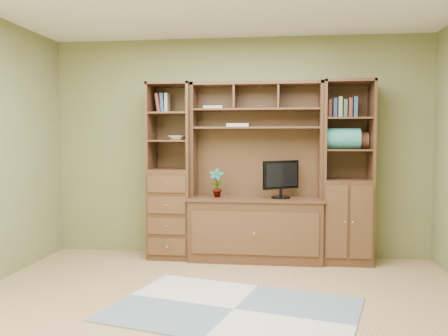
# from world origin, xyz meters

# --- Properties ---
(room) EXTENTS (4.60, 4.10, 2.64)m
(room) POSITION_xyz_m (0.00, 0.00, 1.30)
(room) COLOR tan
(room) RESTS_ON ground
(center_hutch) EXTENTS (1.54, 0.53, 2.05)m
(center_hutch) POSITION_xyz_m (0.23, 1.73, 1.02)
(center_hutch) COLOR #432817
(center_hutch) RESTS_ON ground
(left_tower) EXTENTS (0.50, 0.45, 2.05)m
(left_tower) POSITION_xyz_m (-0.77, 1.77, 1.02)
(left_tower) COLOR #432817
(left_tower) RESTS_ON ground
(right_tower) EXTENTS (0.55, 0.45, 2.05)m
(right_tower) POSITION_xyz_m (1.25, 1.77, 1.02)
(right_tower) COLOR #432817
(right_tower) RESTS_ON ground
(rug) EXTENTS (2.22, 1.75, 0.01)m
(rug) POSITION_xyz_m (0.14, 0.11, 0.01)
(rug) COLOR #979C9C
(rug) RESTS_ON ground
(monitor) EXTENTS (0.51, 0.46, 0.59)m
(monitor) POSITION_xyz_m (0.51, 1.70, 1.02)
(monitor) COLOR black
(monitor) RESTS_ON center_hutch
(orchid) EXTENTS (0.18, 0.12, 0.33)m
(orchid) POSITION_xyz_m (-0.22, 1.70, 0.90)
(orchid) COLOR #973C33
(orchid) RESTS_ON center_hutch
(magazines) EXTENTS (0.25, 0.18, 0.04)m
(magazines) POSITION_xyz_m (0.01, 1.82, 1.56)
(magazines) COLOR #B5A99A
(magazines) RESTS_ON center_hutch
(bowl) EXTENTS (0.20, 0.20, 0.05)m
(bowl) POSITION_xyz_m (-0.70, 1.77, 1.41)
(bowl) COLOR white
(bowl) RESTS_ON left_tower
(blanket_teal) EXTENTS (0.40, 0.23, 0.23)m
(blanket_teal) POSITION_xyz_m (1.18, 1.73, 1.41)
(blanket_teal) COLOR #2E7B73
(blanket_teal) RESTS_ON right_tower
(blanket_red) EXTENTS (0.34, 0.19, 0.19)m
(blanket_red) POSITION_xyz_m (1.32, 1.85, 1.38)
(blanket_red) COLOR brown
(blanket_red) RESTS_ON right_tower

